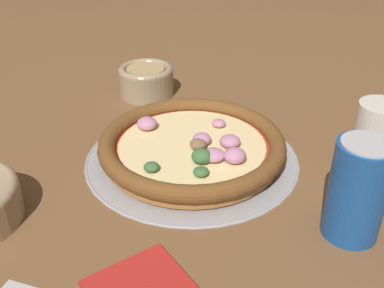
{
  "coord_description": "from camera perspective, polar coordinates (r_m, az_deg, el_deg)",
  "views": [
    {
      "loc": [
        -0.47,
        0.32,
        0.37
      ],
      "look_at": [
        0.0,
        0.0,
        0.03
      ],
      "focal_mm": 42.0,
      "sensor_mm": 36.0,
      "label": 1
    }
  ],
  "objects": [
    {
      "name": "pizza_tray",
      "position": [
        0.68,
        0.0,
        -1.64
      ],
      "size": [
        0.32,
        0.32,
        0.01
      ],
      "color": "#9E9EA3",
      "rests_on": "ground_plane"
    },
    {
      "name": "drinking_cup",
      "position": [
        0.68,
        22.33,
        0.79
      ],
      "size": [
        0.06,
        0.06,
        0.1
      ],
      "color": "silver",
      "rests_on": "ground_plane"
    },
    {
      "name": "bowl_near",
      "position": [
        0.88,
        -5.85,
        8.18
      ],
      "size": [
        0.11,
        0.11,
        0.06
      ],
      "color": "#9E8466",
      "rests_on": "ground_plane"
    },
    {
      "name": "pizza",
      "position": [
        0.67,
        0.05,
        -0.2
      ],
      "size": [
        0.28,
        0.28,
        0.04
      ],
      "color": "#A86B33",
      "rests_on": "pizza_tray"
    },
    {
      "name": "beverage_can",
      "position": [
        0.54,
        20.3,
        -5.53
      ],
      "size": [
        0.07,
        0.07,
        0.12
      ],
      "color": "#194C99",
      "rests_on": "ground_plane"
    },
    {
      "name": "ground_plane",
      "position": [
        0.68,
        0.0,
        -1.83
      ],
      "size": [
        3.0,
        3.0,
        0.0
      ],
      "primitive_type": "plane",
      "color": "brown"
    }
  ]
}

